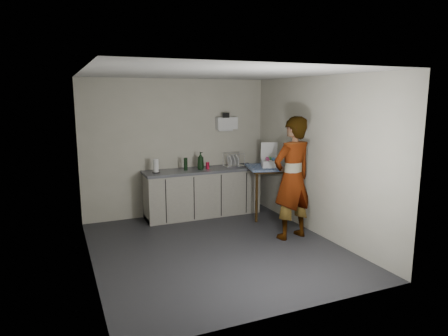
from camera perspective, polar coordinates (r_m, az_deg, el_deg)
name	(u,v)px	position (r m, az deg, el deg)	size (l,w,h in m)	color
ground	(216,248)	(6.20, -1.08, -11.39)	(4.00, 4.00, 0.00)	#2C2D32
wall_back	(177,148)	(7.70, -6.70, 2.87)	(3.60, 0.02, 2.60)	beige
wall_right	(317,157)	(6.71, 13.19, 1.55)	(0.02, 4.00, 2.60)	beige
wall_left	(88,174)	(5.44, -18.89, -0.76)	(0.02, 4.00, 2.60)	beige
ceiling	(216,74)	(5.76, -1.17, 13.33)	(3.60, 4.00, 0.01)	silver
kitchen_counter	(202,194)	(7.71, -3.09, -3.67)	(2.24, 0.62, 0.91)	black
wall_shelf	(226,123)	(7.93, 0.36, 6.40)	(0.42, 0.18, 0.37)	white
side_table	(268,173)	(7.54, 6.33, -0.72)	(0.93, 0.93, 0.98)	#3A250D
standing_man	(292,178)	(6.46, 9.73, -1.47)	(0.72, 0.47, 1.98)	#B2A593
soap_bottle	(201,161)	(7.55, -3.37, 1.05)	(0.13, 0.13, 0.33)	black
soda_can	(208,166)	(7.61, -2.36, 0.36)	(0.07, 0.07, 0.13)	red
dark_bottle	(186,164)	(7.48, -5.50, 0.57)	(0.07, 0.07, 0.24)	black
paper_towel	(156,166)	(7.32, -9.71, 0.25)	(0.14, 0.14, 0.25)	black
dish_rack	(233,163)	(7.86, 1.34, 0.67)	(0.39, 0.29, 0.27)	white
bakery_box	(270,161)	(7.48, 6.58, 0.93)	(0.41, 0.42, 0.44)	white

